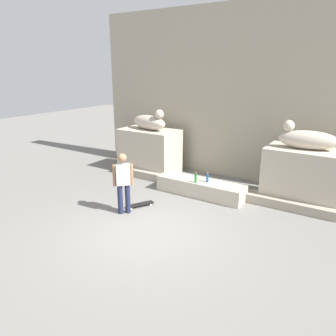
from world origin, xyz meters
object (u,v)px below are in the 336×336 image
Objects in this scene: skater at (123,181)px; skateboard at (140,204)px; statue_reclining_left at (150,122)px; bottle_blue at (207,178)px; bottle_green at (196,178)px; statue_reclining_right at (307,139)px.

skater is 1.03m from skateboard.
statue_reclining_left is 5.59× the size of bottle_blue.
statue_reclining_left reaches higher than skater.
skateboard is 1.85m from bottle_green.
skateboard is (1.65, -2.79, -1.83)m from statue_reclining_left.
statue_reclining_left is 5.39m from statue_reclining_right.
skateboard is at bearing -47.37° from statue_reclining_left.
bottle_green is at bearing -139.40° from bottle_blue.
bottle_green is at bearing 19.12° from statue_reclining_right.
statue_reclining_right reaches higher than skateboard.
bottle_green is at bearing -163.29° from skater.
bottle_green is at bearing -14.80° from statue_reclining_left.
bottle_blue is at bearing 40.60° from bottle_green.
skater is at bearing 19.10° from skateboard.
bottle_blue is at bearing 17.20° from statue_reclining_right.
statue_reclining_right reaches higher than bottle_blue.
bottle_green is (0.99, 1.46, 0.55)m from skateboard.
statue_reclining_right is 5.01m from skateboard.
bottle_green is at bearing 174.58° from skateboard.
skateboard is at bearing -126.88° from bottle_blue.
bottle_blue is (1.37, 2.26, -0.32)m from skater.
bottle_blue is (2.92, -1.10, -1.29)m from statue_reclining_left.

